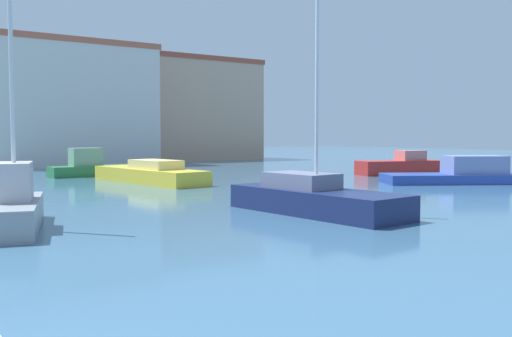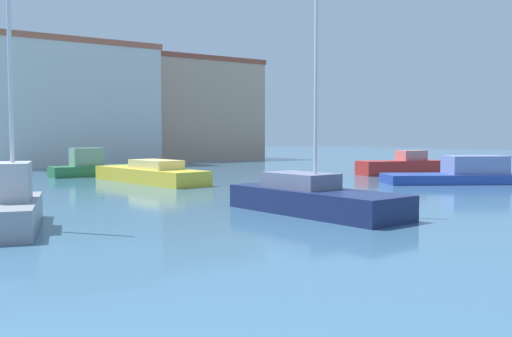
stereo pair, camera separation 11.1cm
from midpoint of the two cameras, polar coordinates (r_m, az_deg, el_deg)
The scene contains 9 objects.
water at distance 29.22m, azimuth -6.29°, elevation -1.91°, with size 160.00×160.00×0.00m, color #38607F.
sailboat_navy_mid_harbor at distance 19.47m, azimuth 5.75°, elevation -2.97°, with size 2.87×6.98×7.91m.
motorboat_blue_far_left at distance 33.63m, azimuth 20.60°, elevation -0.51°, with size 9.09×6.72×1.55m.
motorboat_yellow_distant_north at distance 32.46m, azimuth -10.82°, elevation -0.53°, with size 3.48×9.11×1.31m.
sailboat_grey_inner_mooring at distance 17.53m, azimuth -23.49°, elevation -3.47°, with size 2.64×5.23×7.08m.
motorboat_red_center_channel at distance 39.59m, azimuth 14.46°, elevation 0.25°, with size 6.27×3.37×1.65m.
motorboat_green_outer_mooring at distance 38.50m, azimuth -16.47°, elevation 0.17°, with size 5.73×1.95×1.86m.
warehouse_block at distance 51.75m, azimuth -18.23°, elevation 6.27°, with size 14.28×5.88×10.82m.
harbor_office at distance 61.71m, azimuth -5.98°, elevation 5.99°, with size 13.08×6.85×10.93m.
Camera 1 is at (1.35, -5.69, 2.71)m, focal length 39.33 mm.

